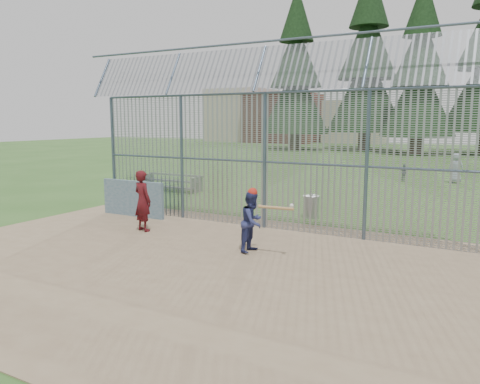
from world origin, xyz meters
The scene contains 13 objects.
ground centered at (0.00, 0.00, 0.00)m, with size 120.00×120.00×0.00m, color #2D511E.
dirt_infield centered at (0.00, -0.50, 0.01)m, with size 14.00×10.00×0.02m, color #756047.
dugout_wall centered at (-4.60, 2.90, 0.62)m, with size 2.50×0.12×1.20m, color #38566B.
batter centered at (0.89, 1.02, 0.76)m, with size 0.72×0.56×1.48m, color navy.
onlooker centered at (-2.90, 1.41, 0.91)m, with size 0.65×0.42×1.77m, color maroon.
bg_kid_standing centered at (4.18, 17.45, 0.78)m, with size 0.76×0.50×1.56m, color gray.
bg_kid_seated centered at (1.73, 16.86, 0.47)m, with size 0.55×0.23×0.94m, color slate.
batting_gear centered at (1.08, 0.97, 1.41)m, with size 1.29×0.42×0.45m.
trash_can centered at (0.71, 5.59, 0.38)m, with size 0.56×0.56×0.82m.
bleacher centered at (-7.13, 8.33, 0.41)m, with size 3.00×0.95×0.72m.
backstop_fence centered at (1.81, 3.43, 2.36)m, with size 20.09×0.81×5.30m.
conifer_row centered at (1.93, 41.51, 10.83)m, with size 38.48×12.26×20.20m.
distant_buildings centered at (-23.18, 56.49, 3.60)m, with size 26.50×10.50×8.00m.
Camera 1 is at (6.02, -8.90, 3.21)m, focal length 35.00 mm.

